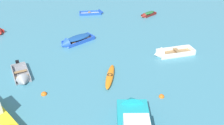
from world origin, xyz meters
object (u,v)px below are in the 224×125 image
(rowboat_grey_midfield_left, at_px, (22,78))
(mooring_buoy_midfield, at_px, (161,97))
(kayak_orange_outer_right, at_px, (110,76))
(rowboat_blue_foreground_center, at_px, (96,13))
(rowboat_maroon_center, at_px, (146,15))
(rowboat_white_near_right, at_px, (166,53))
(mooring_buoy_central, at_px, (44,94))
(rowboat_blue_distant_center, at_px, (73,41))

(rowboat_grey_midfield_left, xyz_separation_m, mooring_buoy_midfield, (11.35, -2.27, -0.18))
(rowboat_grey_midfield_left, xyz_separation_m, kayak_orange_outer_right, (7.39, 0.28, -0.01))
(rowboat_blue_foreground_center, xyz_separation_m, rowboat_maroon_center, (6.99, -0.96, 0.07))
(kayak_orange_outer_right, xyz_separation_m, rowboat_white_near_right, (5.53, 3.92, 0.05))
(rowboat_blue_foreground_center, distance_m, rowboat_white_near_right, 14.27)
(rowboat_grey_midfield_left, bearing_deg, rowboat_blue_foreground_center, 71.70)
(rowboat_blue_foreground_center, xyz_separation_m, rowboat_white_near_right, (7.51, -12.13, 0.07))
(kayak_orange_outer_right, xyz_separation_m, mooring_buoy_central, (-5.10, -2.26, -0.17))
(rowboat_white_near_right, relative_size, mooring_buoy_midfield, 10.05)
(rowboat_maroon_center, bearing_deg, kayak_orange_outer_right, -108.35)
(rowboat_blue_foreground_center, relative_size, rowboat_maroon_center, 1.41)
(rowboat_white_near_right, distance_m, mooring_buoy_midfield, 6.66)
(rowboat_blue_foreground_center, xyz_separation_m, rowboat_grey_midfield_left, (-5.40, -16.33, 0.02))
(rowboat_grey_midfield_left, xyz_separation_m, rowboat_white_near_right, (12.91, 4.20, 0.05))
(rowboat_grey_midfield_left, height_order, rowboat_white_near_right, rowboat_white_near_right)
(rowboat_blue_foreground_center, height_order, rowboat_white_near_right, rowboat_white_near_right)
(kayak_orange_outer_right, height_order, mooring_buoy_central, kayak_orange_outer_right)
(rowboat_maroon_center, distance_m, rowboat_blue_distant_center, 12.40)
(rowboat_grey_midfield_left, relative_size, mooring_buoy_central, 7.68)
(rowboat_maroon_center, bearing_deg, rowboat_blue_foreground_center, 172.17)
(kayak_orange_outer_right, bearing_deg, mooring_buoy_central, -156.10)
(rowboat_blue_foreground_center, height_order, rowboat_blue_distant_center, rowboat_blue_distant_center)
(mooring_buoy_central, bearing_deg, rowboat_blue_foreground_center, 80.33)
(rowboat_maroon_center, height_order, rowboat_blue_distant_center, rowboat_blue_distant_center)
(mooring_buoy_midfield, bearing_deg, rowboat_blue_foreground_center, 107.73)
(rowboat_grey_midfield_left, bearing_deg, rowboat_white_near_right, 18.02)
(kayak_orange_outer_right, relative_size, mooring_buoy_midfield, 8.66)
(mooring_buoy_midfield, xyz_separation_m, mooring_buoy_central, (-9.07, 0.29, 0.00))
(mooring_buoy_central, bearing_deg, rowboat_maroon_center, 59.78)
(mooring_buoy_central, bearing_deg, rowboat_grey_midfield_left, 139.13)
(rowboat_blue_distant_center, xyz_separation_m, mooring_buoy_midfield, (7.99, -9.15, -0.30))
(mooring_buoy_midfield, bearing_deg, rowboat_maroon_center, 86.63)
(rowboat_grey_midfield_left, xyz_separation_m, rowboat_blue_distant_center, (3.36, 6.88, 0.12))
(rowboat_grey_midfield_left, relative_size, mooring_buoy_midfield, 8.21)
(rowboat_grey_midfield_left, bearing_deg, kayak_orange_outer_right, 2.21)
(rowboat_grey_midfield_left, distance_m, mooring_buoy_central, 3.02)
(kayak_orange_outer_right, relative_size, rowboat_maroon_center, 1.51)
(rowboat_white_near_right, bearing_deg, rowboat_blue_foreground_center, 121.75)
(kayak_orange_outer_right, bearing_deg, mooring_buoy_midfield, -32.80)
(rowboat_blue_distant_center, bearing_deg, rowboat_grey_midfield_left, -116.04)
(rowboat_blue_foreground_center, distance_m, mooring_buoy_central, 18.57)
(rowboat_blue_foreground_center, relative_size, rowboat_grey_midfield_left, 0.99)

